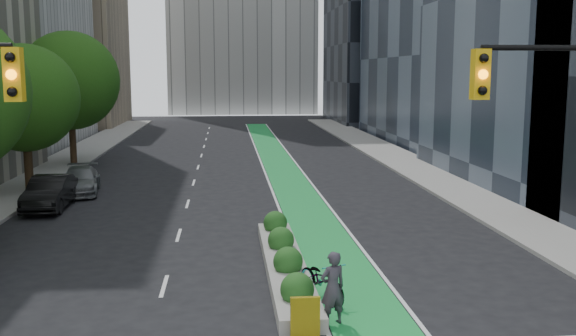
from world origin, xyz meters
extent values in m
cube|color=gray|center=(-11.80, 25.00, 0.07)|extent=(3.60, 90.00, 0.15)
cube|color=gray|center=(11.80, 25.00, 0.07)|extent=(3.60, 90.00, 0.15)
cube|color=#1A943E|center=(3.00, 30.00, 0.01)|extent=(2.20, 70.00, 0.01)
cube|color=tan|center=(-20.00, 66.00, 13.00)|extent=(14.00, 16.00, 26.00)
cube|color=black|center=(20.00, 68.00, 14.00)|extent=(14.00, 18.00, 28.00)
cylinder|color=black|center=(-11.00, 22.00, 2.24)|extent=(0.44, 0.44, 4.48)
sphere|color=#1F4D10|center=(-11.00, 22.00, 4.96)|extent=(5.60, 5.60, 5.60)
cylinder|color=black|center=(-11.00, 32.00, 2.58)|extent=(0.44, 0.44, 5.15)
sphere|color=#1F4D10|center=(-11.00, 32.00, 5.70)|extent=(6.60, 6.60, 6.60)
cube|color=gold|center=(-4.70, 0.50, 6.25)|extent=(0.34, 0.28, 1.05)
sphere|color=orange|center=(-4.70, 0.34, 6.25)|extent=(0.20, 0.20, 0.20)
cube|color=gold|center=(4.70, 0.50, 6.25)|extent=(0.34, 0.28, 1.05)
sphere|color=orange|center=(4.70, 0.34, 6.25)|extent=(0.20, 0.20, 0.20)
cube|color=gray|center=(1.20, 7.00, 0.20)|extent=(1.20, 10.00, 0.40)
cube|color=yellow|center=(1.20, 1.80, 0.55)|extent=(0.70, 0.12, 1.00)
sphere|color=#194C19|center=(1.20, 3.50, 0.65)|extent=(0.90, 0.90, 0.90)
sphere|color=#194C19|center=(1.20, 6.00, 0.65)|extent=(0.90, 0.90, 0.90)
sphere|color=#194C19|center=(1.20, 8.50, 0.65)|extent=(0.90, 0.90, 0.90)
sphere|color=#194C19|center=(1.20, 11.00, 0.65)|extent=(0.90, 0.90, 0.90)
imported|color=gray|center=(2.00, 4.43, 0.57)|extent=(1.58, 2.28, 1.14)
imported|color=#35313B|center=(2.00, 2.67, 0.94)|extent=(0.80, 0.66, 1.89)
imported|color=black|center=(-8.76, 17.47, 0.77)|extent=(1.68, 4.67, 1.53)
imported|color=#56595B|center=(-8.23, 21.28, 0.68)|extent=(2.53, 4.89, 1.36)
camera|label=1|loc=(-0.59, -12.56, 6.31)|focal=40.00mm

